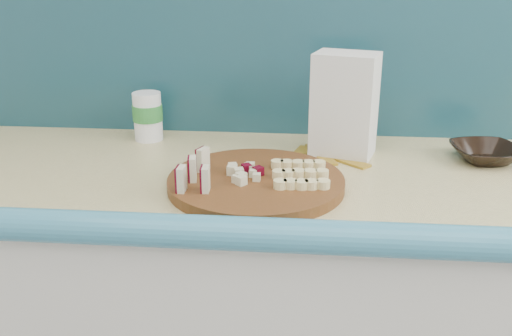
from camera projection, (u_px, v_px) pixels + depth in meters
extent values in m
cube|color=tan|center=(338.00, 180.00, 1.24)|extent=(2.20, 0.60, 0.03)
cube|color=teal|center=(346.00, 246.00, 0.96)|extent=(2.20, 0.06, 0.03)
cube|color=teal|center=(338.00, 37.00, 1.41)|extent=(2.20, 0.02, 0.50)
cylinder|color=#4F2E11|center=(256.00, 182.00, 1.15)|extent=(0.39, 0.39, 0.02)
cube|color=beige|center=(182.00, 179.00, 1.08)|extent=(0.01, 0.03, 0.05)
cube|color=#4E0515|center=(178.00, 179.00, 1.08)|extent=(0.01, 0.03, 0.05)
cube|color=beige|center=(193.00, 169.00, 1.13)|extent=(0.01, 0.03, 0.05)
cube|color=#4E0515|center=(189.00, 169.00, 1.13)|extent=(0.01, 0.03, 0.05)
cube|color=beige|center=(203.00, 160.00, 1.18)|extent=(0.01, 0.03, 0.05)
cube|color=#4E0515|center=(199.00, 160.00, 1.18)|extent=(0.01, 0.03, 0.05)
cube|color=beige|center=(206.00, 179.00, 1.07)|extent=(0.01, 0.03, 0.05)
cube|color=#4E0515|center=(202.00, 179.00, 1.07)|extent=(0.01, 0.03, 0.05)
cube|color=beige|center=(249.00, 173.00, 1.15)|extent=(0.02, 0.02, 0.02)
cube|color=beige|center=(252.00, 172.00, 1.15)|extent=(0.02, 0.02, 0.02)
cube|color=#4E0515|center=(252.00, 170.00, 1.16)|extent=(0.02, 0.02, 0.02)
cube|color=beige|center=(246.00, 171.00, 1.16)|extent=(0.02, 0.02, 0.02)
cube|color=beige|center=(243.00, 170.00, 1.16)|extent=(0.02, 0.02, 0.02)
cube|color=beige|center=(237.00, 170.00, 1.16)|extent=(0.02, 0.02, 0.02)
cube|color=beige|center=(240.00, 173.00, 1.15)|extent=(0.02, 0.02, 0.02)
cube|color=beige|center=(237.00, 174.00, 1.14)|extent=(0.02, 0.02, 0.02)
cube|color=#4E0515|center=(236.00, 176.00, 1.13)|extent=(0.02, 0.02, 0.02)
cube|color=beige|center=(243.00, 175.00, 1.14)|extent=(0.02, 0.02, 0.02)
cube|color=beige|center=(246.00, 177.00, 1.13)|extent=(0.02, 0.02, 0.02)
cube|color=beige|center=(247.00, 174.00, 1.14)|extent=(0.02, 0.02, 0.02)
cube|color=beige|center=(252.00, 174.00, 1.14)|extent=(0.02, 0.02, 0.02)
cylinder|color=#EAD98F|center=(279.00, 184.00, 1.10)|extent=(0.03, 0.03, 0.02)
cylinder|color=#EAD98F|center=(290.00, 184.00, 1.10)|extent=(0.03, 0.03, 0.02)
cylinder|color=#EAD98F|center=(301.00, 184.00, 1.10)|extent=(0.03, 0.03, 0.02)
cylinder|color=#EAD98F|center=(312.00, 184.00, 1.10)|extent=(0.03, 0.03, 0.02)
cylinder|color=#EAD98F|center=(324.00, 184.00, 1.10)|extent=(0.03, 0.03, 0.02)
cylinder|color=#EAD98F|center=(278.00, 174.00, 1.15)|extent=(0.03, 0.03, 0.02)
cylinder|color=#EAD98F|center=(289.00, 174.00, 1.15)|extent=(0.03, 0.03, 0.02)
cylinder|color=#EAD98F|center=(300.00, 174.00, 1.15)|extent=(0.03, 0.03, 0.02)
cylinder|color=#EAD98F|center=(310.00, 174.00, 1.15)|extent=(0.03, 0.03, 0.02)
cylinder|color=#EAD98F|center=(321.00, 174.00, 1.15)|extent=(0.03, 0.03, 0.02)
cylinder|color=#EAD98F|center=(277.00, 164.00, 1.20)|extent=(0.03, 0.03, 0.02)
cylinder|color=#EAD98F|center=(288.00, 164.00, 1.20)|extent=(0.03, 0.03, 0.02)
cylinder|color=#EAD98F|center=(298.00, 164.00, 1.20)|extent=(0.03, 0.03, 0.02)
cylinder|color=#EAD98F|center=(308.00, 164.00, 1.20)|extent=(0.03, 0.03, 0.02)
cylinder|color=#EAD98F|center=(318.00, 164.00, 1.20)|extent=(0.03, 0.03, 0.02)
imported|color=black|center=(486.00, 154.00, 1.30)|extent=(0.18, 0.18, 0.04)
cube|color=white|center=(345.00, 105.00, 1.30)|extent=(0.16, 0.14, 0.24)
cylinder|color=white|center=(148.00, 116.00, 1.43)|extent=(0.07, 0.07, 0.12)
cylinder|color=green|center=(148.00, 113.00, 1.43)|extent=(0.07, 0.07, 0.04)
cube|color=#AF8621|center=(297.00, 156.00, 1.32)|extent=(0.07, 0.15, 0.01)
cube|color=#AF8621|center=(321.00, 154.00, 1.34)|extent=(0.08, 0.15, 0.01)
cube|color=#AF8621|center=(341.00, 159.00, 1.31)|extent=(0.13, 0.12, 0.01)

